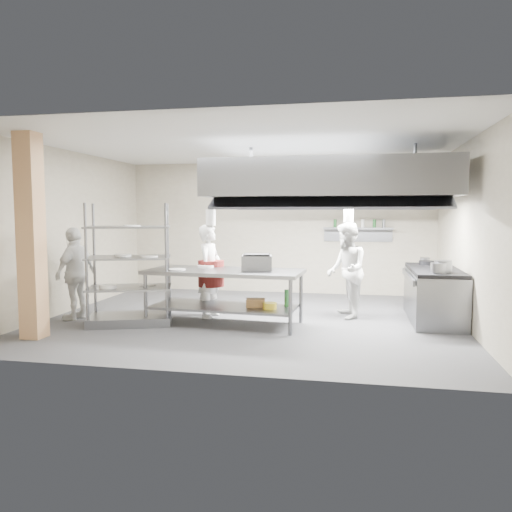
% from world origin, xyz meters
% --- Properties ---
extents(floor, '(7.00, 7.00, 0.00)m').
position_xyz_m(floor, '(0.00, 0.00, 0.00)').
color(floor, '#39393C').
rests_on(floor, ground).
extents(ceiling, '(7.00, 7.00, 0.00)m').
position_xyz_m(ceiling, '(0.00, 0.00, 3.00)').
color(ceiling, silver).
rests_on(ceiling, wall_back).
extents(wall_back, '(7.00, 0.00, 7.00)m').
position_xyz_m(wall_back, '(0.00, 3.00, 1.50)').
color(wall_back, gray).
rests_on(wall_back, ground).
extents(wall_left, '(0.00, 6.00, 6.00)m').
position_xyz_m(wall_left, '(-3.50, 0.00, 1.50)').
color(wall_left, gray).
rests_on(wall_left, ground).
extents(wall_right, '(0.00, 6.00, 6.00)m').
position_xyz_m(wall_right, '(3.50, 0.00, 1.50)').
color(wall_right, gray).
rests_on(wall_right, ground).
extents(column, '(0.30, 0.30, 3.00)m').
position_xyz_m(column, '(-2.90, -1.90, 1.50)').
color(column, tan).
rests_on(column, floor).
extents(exhaust_hood, '(4.00, 2.50, 0.60)m').
position_xyz_m(exhaust_hood, '(1.30, 0.40, 2.40)').
color(exhaust_hood, slate).
rests_on(exhaust_hood, ceiling).
extents(hood_strip_a, '(1.60, 0.12, 0.04)m').
position_xyz_m(hood_strip_a, '(0.40, 0.40, 2.08)').
color(hood_strip_a, white).
rests_on(hood_strip_a, exhaust_hood).
extents(hood_strip_b, '(1.60, 0.12, 0.04)m').
position_xyz_m(hood_strip_b, '(2.20, 0.40, 2.08)').
color(hood_strip_b, white).
rests_on(hood_strip_b, exhaust_hood).
extents(wall_shelf, '(1.50, 0.28, 0.04)m').
position_xyz_m(wall_shelf, '(1.80, 2.84, 1.50)').
color(wall_shelf, slate).
rests_on(wall_shelf, wall_back).
extents(island, '(2.63, 1.24, 0.91)m').
position_xyz_m(island, '(-0.36, -0.50, 0.46)').
color(island, gray).
rests_on(island, floor).
extents(island_worktop, '(2.63, 1.24, 0.06)m').
position_xyz_m(island_worktop, '(-0.36, -0.50, 0.88)').
color(island_worktop, slate).
rests_on(island_worktop, island).
extents(island_undershelf, '(2.41, 1.12, 0.04)m').
position_xyz_m(island_undershelf, '(-0.36, -0.50, 0.30)').
color(island_undershelf, gray).
rests_on(island_undershelf, island).
extents(pass_rack, '(1.51, 1.17, 2.00)m').
position_xyz_m(pass_rack, '(-1.91, -0.78, 1.00)').
color(pass_rack, gray).
rests_on(pass_rack, floor).
extents(cooking_range, '(0.80, 2.00, 0.84)m').
position_xyz_m(cooking_range, '(3.08, 0.50, 0.42)').
color(cooking_range, gray).
rests_on(cooking_range, floor).
extents(range_top, '(0.78, 1.96, 0.06)m').
position_xyz_m(range_top, '(3.08, 0.50, 0.87)').
color(range_top, black).
rests_on(range_top, cooking_range).
extents(chef_head, '(0.47, 0.64, 1.63)m').
position_xyz_m(chef_head, '(-0.77, 0.05, 0.82)').
color(chef_head, silver).
rests_on(chef_head, floor).
extents(chef_line, '(0.79, 0.93, 1.69)m').
position_xyz_m(chef_line, '(1.60, 0.43, 0.84)').
color(chef_line, white).
rests_on(chef_line, floor).
extents(chef_plating, '(0.52, 0.98, 1.60)m').
position_xyz_m(chef_plating, '(-3.00, -0.59, 0.80)').
color(chef_plating, silver).
rests_on(chef_plating, floor).
extents(griddle, '(0.55, 0.46, 0.24)m').
position_xyz_m(griddle, '(0.16, -0.40, 1.03)').
color(griddle, slate).
rests_on(griddle, island_worktop).
extents(wicker_basket, '(0.33, 0.26, 0.13)m').
position_xyz_m(wicker_basket, '(0.17, -0.53, 0.39)').
color(wicker_basket, '#9B673E').
rests_on(wicker_basket, island_undershelf).
extents(stockpot, '(0.27, 0.27, 0.19)m').
position_xyz_m(stockpot, '(3.12, -0.07, 0.99)').
color(stockpot, gray).
rests_on(stockpot, range_top).
extents(plate_stack, '(0.28, 0.28, 0.05)m').
position_xyz_m(plate_stack, '(-1.91, -0.78, 0.64)').
color(plate_stack, white).
rests_on(plate_stack, pass_rack).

